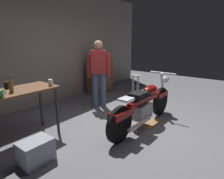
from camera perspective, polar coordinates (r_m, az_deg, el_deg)
The scene contains 13 objects.
ground_plane at distance 3.90m, azimuth 8.14°, elevation -10.95°, with size 12.00×12.00×0.00m, color slate.
back_wall at distance 5.46m, azimuth -18.25°, elevation 12.66°, with size 8.00×0.12×3.10m, color gray.
workbench at distance 3.43m, azimuth -27.19°, elevation -2.09°, with size 1.30×0.64×0.90m.
motorcycle at distance 3.77m, azimuth 9.64°, elevation -4.58°, with size 2.19×0.60×1.00m.
person_standing at distance 4.71m, azimuth -4.04°, elevation 5.48°, with size 0.42×0.45×1.67m.
shop_stool at distance 5.87m, azimuth 7.09°, elevation 3.03°, with size 0.32×0.32×0.64m.
wooden_dresser at distance 6.14m, azimuth -3.67°, elevation 4.12°, with size 0.80×0.47×1.10m.
drip_tray at distance 4.08m, azimuth 10.53°, elevation -9.78°, with size 0.56×0.40×0.01m, color olive.
storage_bin at distance 2.98m, azimuth -21.93°, elevation -16.98°, with size 0.44×0.32×0.34m, color gray.
mug_black_matte at distance 3.59m, azimuth -29.11°, elevation 1.15°, with size 0.12×0.08×0.11m.
mug_white_ceramic at distance 3.49m, azimuth -18.08°, elevation 2.02°, with size 0.11×0.07×0.11m.
mug_green_speckled at distance 3.06m, azimuth -30.67°, elevation -1.19°, with size 0.12×0.09×0.11m.
bottle at distance 3.29m, azimuth -28.16°, elevation 0.92°, with size 0.06×0.06×0.24m.
Camera 1 is at (-3.08, -1.71, 1.69)m, focal length 30.33 mm.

